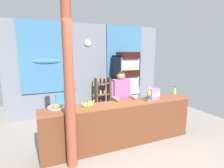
{
  "coord_description": "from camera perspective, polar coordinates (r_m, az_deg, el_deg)",
  "views": [
    {
      "loc": [
        -1.63,
        -2.84,
        1.98
      ],
      "look_at": [
        -0.02,
        0.87,
        1.26
      ],
      "focal_mm": 28.32,
      "sensor_mm": 36.0,
      "label": 1
    }
  ],
  "objects": [
    {
      "name": "timber_post",
      "position": [
        3.0,
        -13.61,
        -2.05
      ],
      "size": [
        0.2,
        0.18,
        2.85
      ],
      "color": "brown",
      "rests_on": "ground"
    },
    {
      "name": "stall_counter",
      "position": [
        3.79,
        3.67,
        -11.84
      ],
      "size": [
        3.32,
        0.45,
        0.94
      ],
      "color": "brown",
      "rests_on": "ground"
    },
    {
      "name": "soda_bottle_lime_soda",
      "position": [
        4.75,
        19.58,
        -2.11
      ],
      "size": [
        0.07,
        0.07,
        0.2
      ],
      "color": "#75C64C",
      "rests_on": "stall_counter"
    },
    {
      "name": "bottle_shelf_rack",
      "position": [
        5.74,
        -3.07,
        -3.64
      ],
      "size": [
        0.48,
        0.28,
        1.2
      ],
      "color": "brown",
      "rests_on": "ground"
    },
    {
      "name": "drink_fridge",
      "position": [
        5.79,
        4.54,
        1.28
      ],
      "size": [
        0.7,
        0.73,
        2.0
      ],
      "color": "black",
      "rests_on": "ground"
    },
    {
      "name": "banana_bunch",
      "position": [
        3.46,
        -7.59,
        -6.44
      ],
      "size": [
        0.27,
        0.06,
        0.16
      ],
      "color": "#B7C647",
      "rests_on": "stall_counter"
    },
    {
      "name": "plastic_lawn_chair",
      "position": [
        5.14,
        -14.83,
        -7.1
      ],
      "size": [
        0.58,
        0.58,
        0.86
      ],
      "color": "#3884D6",
      "rests_on": "ground"
    },
    {
      "name": "snack_box_wafer",
      "position": [
        4.08,
        13.35,
        -3.16
      ],
      "size": [
        0.22,
        0.15,
        0.25
      ],
      "color": "#B76699",
      "rests_on": "stall_counter"
    },
    {
      "name": "ground_plane",
      "position": [
        4.69,
        -0.77,
        -14.94
      ],
      "size": [
        7.03,
        7.03,
        0.0
      ],
      "primitive_type": "plane",
      "color": "gray"
    },
    {
      "name": "pastry_tray",
      "position": [
        3.54,
        -17.4,
        -7.09
      ],
      "size": [
        0.35,
        0.35,
        0.07
      ],
      "color": "#BCBCC1",
      "rests_on": "stall_counter"
    },
    {
      "name": "shopkeeper",
      "position": [
        4.14,
        2.9,
        -3.92
      ],
      "size": [
        0.51,
        0.42,
        1.56
      ],
      "color": "#28282D",
      "rests_on": "ground"
    },
    {
      "name": "back_wall_curtained",
      "position": [
        5.84,
        -7.27,
        5.18
      ],
      "size": [
        5.06,
        0.22,
        2.88
      ],
      "color": "slate",
      "rests_on": "ground"
    },
    {
      "name": "soda_bottle_orange_soda",
      "position": [
        3.88,
        11.87,
        -3.67
      ],
      "size": [
        0.09,
        0.09,
        0.31
      ],
      "color": "orange",
      "rests_on": "stall_counter"
    }
  ]
}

